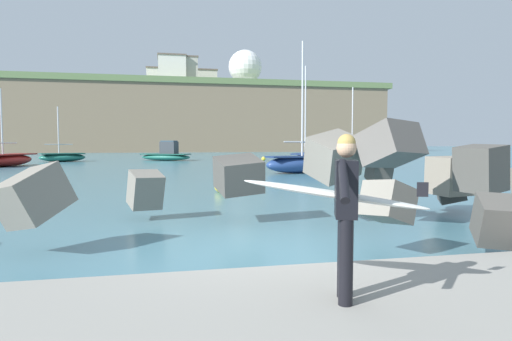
{
  "coord_description": "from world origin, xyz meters",
  "views": [
    {
      "loc": [
        -1.52,
        -7.46,
        1.92
      ],
      "look_at": [
        0.17,
        0.5,
        1.4
      ],
      "focal_mm": 30.45,
      "sensor_mm": 36.0,
      "label": 1
    }
  ],
  "objects": [
    {
      "name": "ground_plane",
      "position": [
        0.0,
        0.0,
        0.0
      ],
      "size": [
        400.0,
        400.0,
        0.0
      ],
      "primitive_type": "plane",
      "color": "#42707F"
    },
    {
      "name": "breakwater_jetty",
      "position": [
        2.37,
        0.89,
        1.14
      ],
      "size": [
        32.54,
        6.03,
        2.5
      ],
      "color": "slate",
      "rests_on": "ground"
    },
    {
      "name": "surfer_with_board",
      "position": [
        0.35,
        -3.12,
        1.28
      ],
      "size": [
        2.09,
        1.46,
        1.78
      ],
      "color": "black",
      "rests_on": "walkway_path"
    },
    {
      "name": "boat_near_left",
      "position": [
        10.24,
        27.51,
        0.61
      ],
      "size": [
        4.32,
        5.83,
        8.25
      ],
      "color": "navy",
      "rests_on": "ground"
    },
    {
      "name": "boat_near_centre",
      "position": [
        -14.04,
        31.17,
        0.55
      ],
      "size": [
        3.79,
        6.1,
        6.25
      ],
      "color": "maroon",
      "rests_on": "ground"
    },
    {
      "name": "boat_near_right",
      "position": [
        6.72,
        18.72,
        0.63
      ],
      "size": [
        4.49,
        2.28,
        8.24
      ],
      "color": "navy",
      "rests_on": "ground"
    },
    {
      "name": "boat_mid_left",
      "position": [
        16.64,
        32.51,
        0.6
      ],
      "size": [
        3.96,
        5.6,
        7.41
      ],
      "color": "maroon",
      "rests_on": "ground"
    },
    {
      "name": "boat_mid_right",
      "position": [
        -11.57,
        39.45,
        0.48
      ],
      "size": [
        4.87,
        3.58,
        5.54
      ],
      "color": "#1E6656",
      "rests_on": "ground"
    },
    {
      "name": "boat_far_left",
      "position": [
        -1.27,
        40.08,
        0.64
      ],
      "size": [
        5.87,
        4.39,
        2.15
      ],
      "color": "#1E6656",
      "rests_on": "ground"
    },
    {
      "name": "mooring_buoy_inner",
      "position": [
        8.82,
        37.41,
        0.22
      ],
      "size": [
        0.44,
        0.44,
        0.44
      ],
      "color": "yellow",
      "rests_on": "ground"
    },
    {
      "name": "mooring_buoy_middle",
      "position": [
        0.59,
        9.24,
        0.22
      ],
      "size": [
        0.44,
        0.44,
        0.44
      ],
      "color": "yellow",
      "rests_on": "ground"
    },
    {
      "name": "headland_bluff",
      "position": [
        -1.33,
        95.78,
        7.43
      ],
      "size": [
        96.71,
        33.51,
        14.82
      ],
      "color": "#847056",
      "rests_on": "ground"
    },
    {
      "name": "radar_dome",
      "position": [
        19.0,
        102.55,
        20.58
      ],
      "size": [
        8.46,
        8.46,
        10.63
      ],
      "color": "silver",
      "rests_on": "headland_bluff"
    },
    {
      "name": "station_building_west",
      "position": [
        -3.04,
        105.08,
        17.59
      ],
      "size": [
        5.09,
        7.31,
        5.52
      ],
      "color": "silver",
      "rests_on": "headland_bluff"
    },
    {
      "name": "station_building_central",
      "position": [
        8.24,
        102.11,
        17.32
      ],
      "size": [
        6.66,
        6.9,
        4.98
      ],
      "color": "beige",
      "rests_on": "headland_bluff"
    },
    {
      "name": "station_building_east",
      "position": [
        0.39,
        89.32,
        17.73
      ],
      "size": [
        6.05,
        6.32,
        5.79
      ],
      "color": "silver",
      "rests_on": "headland_bluff"
    },
    {
      "name": "station_building_annex",
      "position": [
        2.74,
        89.45,
        17.69
      ],
      "size": [
        6.47,
        4.63,
        5.72
      ],
      "color": "#B2ADA3",
      "rests_on": "headland_bluff"
    }
  ]
}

